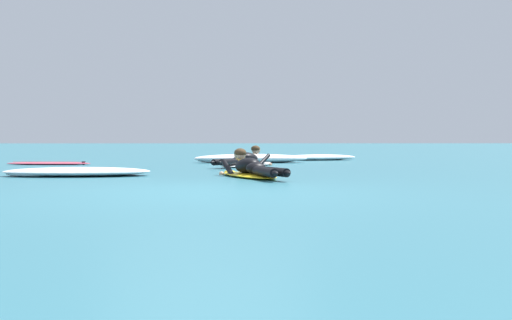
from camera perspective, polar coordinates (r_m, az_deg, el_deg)
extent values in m
plane|color=#2D6B7A|center=(18.33, -3.00, -0.21)|extent=(120.00, 120.00, 0.00)
ellipsoid|color=yellow|center=(11.48, -0.63, -1.30)|extent=(1.24, 2.15, 0.07)
ellipsoid|color=yellow|center=(12.41, -2.25, -1.01)|extent=(0.26, 0.26, 0.06)
ellipsoid|color=black|center=(11.52, -0.72, -0.47)|extent=(0.60, 0.76, 0.35)
ellipsoid|color=black|center=(11.16, -0.01, -0.70)|extent=(0.41, 0.38, 0.20)
cylinder|color=black|center=(10.58, 0.75, -1.01)|extent=(0.38, 0.88, 0.14)
ellipsoid|color=black|center=(10.17, 1.56, -1.13)|extent=(0.17, 0.24, 0.08)
cylinder|color=black|center=(10.65, 1.55, -0.99)|extent=(0.47, 0.86, 0.14)
ellipsoid|color=black|center=(10.25, 2.63, -1.10)|extent=(0.17, 0.24, 0.08)
cylinder|color=black|center=(11.80, -2.35, -0.80)|extent=(0.29, 0.61, 0.35)
sphere|color=tan|center=(12.18, -2.96, -1.19)|extent=(0.09, 0.09, 0.09)
cylinder|color=black|center=(11.93, -0.32, -0.77)|extent=(0.29, 0.61, 0.35)
sphere|color=tan|center=(12.29, -0.96, -1.16)|extent=(0.09, 0.09, 0.09)
sphere|color=tan|center=(11.88, -1.39, 0.49)|extent=(0.21, 0.21, 0.21)
ellipsoid|color=#47331E|center=(11.86, -1.36, 0.63)|extent=(0.27, 0.26, 0.16)
ellipsoid|color=white|center=(15.69, -0.78, -0.43)|extent=(1.52, 2.11, 0.07)
ellipsoid|color=white|center=(16.59, 0.96, -0.27)|extent=(0.26, 0.26, 0.06)
ellipsoid|color=black|center=(15.73, -0.69, 0.17)|extent=(0.68, 0.77, 0.35)
ellipsoid|color=black|center=(15.40, -1.39, 0.02)|extent=(0.43, 0.41, 0.20)
cylinder|color=black|center=(14.96, -2.73, -0.15)|extent=(0.58, 0.76, 0.14)
ellipsoid|color=black|center=(14.62, -3.66, -0.20)|extent=(0.20, 0.24, 0.08)
cylinder|color=black|center=(14.87, -2.21, -0.16)|extent=(0.50, 0.80, 0.14)
ellipsoid|color=black|center=(14.51, -2.96, -0.21)|extent=(0.20, 0.24, 0.08)
cylinder|color=black|center=(16.16, -0.73, -0.06)|extent=(0.39, 0.57, 0.35)
sphere|color=tan|center=(16.51, -0.06, -0.37)|extent=(0.09, 0.09, 0.09)
cylinder|color=black|center=(15.93, 0.61, -0.09)|extent=(0.39, 0.57, 0.35)
sphere|color=tan|center=(16.27, 1.23, -0.40)|extent=(0.09, 0.09, 0.09)
sphere|color=tan|center=(16.07, -0.01, 0.86)|extent=(0.21, 0.21, 0.21)
ellipsoid|color=#47331E|center=(16.05, -0.04, 0.97)|extent=(0.29, 0.28, 0.16)
ellipsoid|color=#E54C66|center=(17.50, -17.28, -0.28)|extent=(2.16, 0.65, 0.07)
cube|color=red|center=(17.50, -17.28, -0.15)|extent=(1.81, 0.15, 0.01)
cone|color=black|center=(17.23, -14.50, -0.38)|extent=(0.11, 0.11, 0.16)
ellipsoid|color=white|center=(12.23, -15.02, -0.96)|extent=(2.63, 1.22, 0.16)
ellipsoid|color=white|center=(12.30, -11.94, -1.03)|extent=(1.07, 0.89, 0.11)
ellipsoid|color=white|center=(12.29, -18.65, -1.15)|extent=(1.04, 0.79, 0.09)
ellipsoid|color=white|center=(20.11, 5.32, 0.23)|extent=(2.55, 1.42, 0.17)
ellipsoid|color=white|center=(20.47, 6.75, 0.18)|extent=(0.96, 0.72, 0.12)
ellipsoid|color=white|center=(19.76, 3.46, 0.09)|extent=(0.88, 0.38, 0.10)
ellipsoid|color=white|center=(18.00, -0.45, 0.14)|extent=(3.08, 0.88, 0.24)
ellipsoid|color=white|center=(18.17, 1.94, 0.04)|extent=(1.15, 0.57, 0.17)
ellipsoid|color=white|center=(17.90, -3.38, -0.05)|extent=(1.17, 0.70, 0.13)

